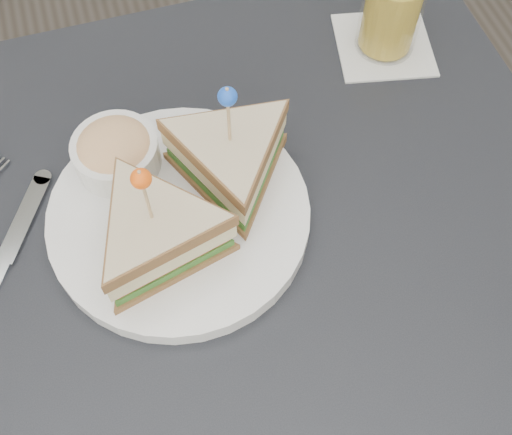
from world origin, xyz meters
name	(u,v)px	position (x,y,z in m)	size (l,w,h in m)	color
ground_plane	(253,412)	(0.00, 0.00, 0.00)	(3.50, 3.50, 0.00)	#3F3833
table	(250,279)	(0.00, 0.00, 0.67)	(0.80, 0.80, 0.75)	black
plate_meal	(183,196)	(-0.06, 0.06, 0.80)	(0.36, 0.36, 0.17)	white
cutlery_knife	(7,256)	(-0.25, 0.07, 0.75)	(0.12, 0.19, 0.01)	silver
drink_set	(393,4)	(0.26, 0.24, 0.82)	(0.15, 0.15, 0.16)	silver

